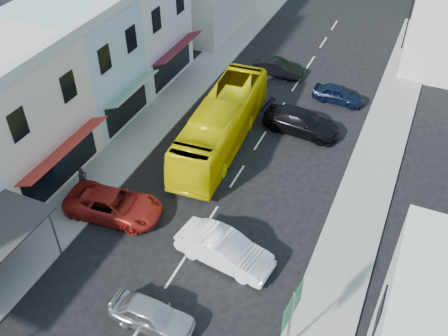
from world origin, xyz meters
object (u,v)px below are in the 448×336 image
at_px(bus, 221,125).
at_px(direction_sign, 290,323).
at_px(car_white, 225,251).
at_px(car_silver, 152,315).
at_px(car_red, 114,205).
at_px(traffic_signal, 408,21).
at_px(pedestrian_left, 83,178).

bearing_deg(bus, direction_sign, -59.10).
bearing_deg(car_white, bus, 31.90).
distance_m(car_silver, direction_sign, 6.22).
height_order(car_red, traffic_signal, traffic_signal).
relative_size(car_silver, pedestrian_left, 2.59).
xyz_separation_m(bus, traffic_signal, (8.83, 18.78, 1.04)).
xyz_separation_m(car_white, car_red, (-6.94, 0.54, 0.00)).
bearing_deg(traffic_signal, car_red, 62.22).
bearing_deg(car_red, bus, -25.13).
height_order(car_silver, car_red, same).
height_order(bus, car_red, bus).
distance_m(bus, car_red, 8.89).
relative_size(car_red, pedestrian_left, 2.71).
bearing_deg(traffic_signal, pedestrian_left, 56.68).
relative_size(bus, traffic_signal, 2.24).
distance_m(bus, direction_sign, 15.07).
distance_m(direction_sign, traffic_signal, 31.13).
bearing_deg(pedestrian_left, bus, -14.13).
xyz_separation_m(car_red, direction_sign, (11.40, -3.95, 1.28)).
relative_size(bus, car_white, 2.64).
xyz_separation_m(bus, car_white, (4.17, -8.94, -0.85)).
bearing_deg(car_silver, car_red, 46.45).
distance_m(car_silver, traffic_signal, 33.05).
relative_size(car_silver, direction_sign, 1.11).
height_order(car_silver, pedestrian_left, pedestrian_left).
height_order(bus, car_silver, bus).
height_order(car_white, direction_sign, direction_sign).
distance_m(car_silver, pedestrian_left, 10.26).
height_order(bus, pedestrian_left, bus).
relative_size(car_silver, car_white, 1.00).
relative_size(bus, direction_sign, 2.93).
xyz_separation_m(car_silver, direction_sign, (5.95, 1.29, 1.28)).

